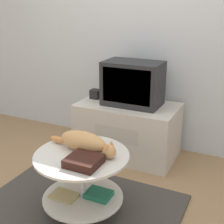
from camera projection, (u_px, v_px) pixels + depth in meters
name	position (u px, v px, depth m)	size (l,w,h in m)	color
ground_plane	(80.00, 209.00, 2.45)	(12.00, 12.00, 0.00)	#93704C
wall_back	(147.00, 26.00, 3.21)	(8.00, 0.05, 2.60)	silver
rug	(80.00, 208.00, 2.45)	(1.51, 1.08, 0.02)	#3D3833
tv_stand	(128.00, 130.00, 3.25)	(1.01, 0.58, 0.56)	beige
tv	(133.00, 83.00, 3.08)	(0.57, 0.35, 0.44)	#232326
speaker	(95.00, 94.00, 3.33)	(0.10, 0.10, 0.10)	black
coffee_table	(83.00, 177.00, 2.28)	(0.69, 0.69, 0.49)	#B2B2B7
dvd_box	(84.00, 161.00, 2.07)	(0.22, 0.21, 0.06)	black
cat	(85.00, 142.00, 2.25)	(0.58, 0.19, 0.15)	tan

